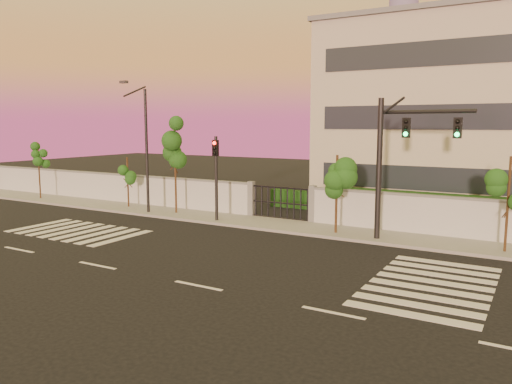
# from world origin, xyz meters

# --- Properties ---
(ground) EXTENTS (120.00, 120.00, 0.00)m
(ground) POSITION_xyz_m (0.00, 0.00, 0.00)
(ground) COLOR black
(ground) RESTS_ON ground
(sidewalk) EXTENTS (60.00, 3.00, 0.15)m
(sidewalk) POSITION_xyz_m (0.00, 10.50, 0.07)
(sidewalk) COLOR gray
(sidewalk) RESTS_ON ground
(perimeter_wall) EXTENTS (60.00, 0.36, 2.20)m
(perimeter_wall) POSITION_xyz_m (0.10, 12.00, 1.07)
(perimeter_wall) COLOR silver
(perimeter_wall) RESTS_ON ground
(hedge_row) EXTENTS (41.00, 4.25, 1.80)m
(hedge_row) POSITION_xyz_m (1.17, 14.74, 0.82)
(hedge_row) COLOR #13340F
(hedge_row) RESTS_ON ground
(distant_skyscraper) EXTENTS (16.00, 16.00, 118.00)m
(distant_skyscraper) POSITION_xyz_m (-65.00, 280.00, 61.98)
(distant_skyscraper) COLOR slate
(distant_skyscraper) RESTS_ON ground
(road_markings) EXTENTS (57.00, 7.62, 0.02)m
(road_markings) POSITION_xyz_m (-1.58, 3.76, 0.01)
(road_markings) COLOR silver
(road_markings) RESTS_ON ground
(street_tree_a) EXTENTS (1.30, 1.04, 4.25)m
(street_tree_a) POSITION_xyz_m (-22.11, 10.12, 3.13)
(street_tree_a) COLOR #382314
(street_tree_a) RESTS_ON ground
(street_tree_b) EXTENTS (1.34, 1.07, 3.43)m
(street_tree_b) POSITION_xyz_m (-13.70, 10.61, 2.53)
(street_tree_b) COLOR #382314
(street_tree_b) RESTS_ON ground
(street_tree_c) EXTENTS (1.54, 1.23, 5.98)m
(street_tree_c) POSITION_xyz_m (-9.48, 10.44, 4.39)
(street_tree_c) COLOR #382314
(street_tree_c) RESTS_ON ground
(street_tree_d) EXTENTS (1.53, 1.22, 4.08)m
(street_tree_d) POSITION_xyz_m (1.23, 9.96, 3.01)
(street_tree_d) COLOR #382314
(street_tree_d) RESTS_ON ground
(street_tree_e) EXTENTS (1.39, 1.11, 4.26)m
(street_tree_e) POSITION_xyz_m (8.92, 10.08, 3.14)
(street_tree_e) COLOR #382314
(street_tree_e) RESTS_ON ground
(traffic_signal_main) EXTENTS (4.29, 0.81, 6.81)m
(traffic_signal_main) POSITION_xyz_m (4.24, 9.75, 4.31)
(traffic_signal_main) COLOR black
(traffic_signal_main) RESTS_ON ground
(traffic_signal_secondary) EXTENTS (0.38, 0.36, 4.93)m
(traffic_signal_secondary) POSITION_xyz_m (-5.92, 9.64, 3.13)
(traffic_signal_secondary) COLOR black
(traffic_signal_secondary) RESTS_ON ground
(streetlight_west) EXTENTS (0.48, 1.95, 8.09)m
(streetlight_west) POSITION_xyz_m (-11.16, 9.56, 4.37)
(streetlight_west) COLOR black
(streetlight_west) RESTS_ON ground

